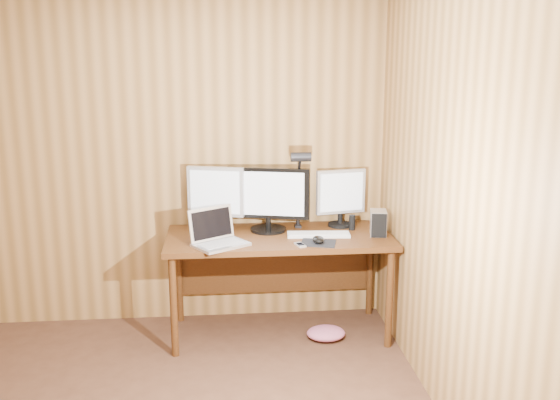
{
  "coord_description": "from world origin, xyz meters",
  "views": [
    {
      "loc": [
        0.54,
        -2.61,
        2.01
      ],
      "look_at": [
        0.93,
        1.58,
        1.02
      ],
      "focal_mm": 40.0,
      "sensor_mm": 36.0,
      "label": 1
    }
  ],
  "objects": [
    {
      "name": "speaker",
      "position": [
        1.47,
        1.72,
        0.81
      ],
      "size": [
        0.05,
        0.05,
        0.11
      ],
      "primitive_type": "cylinder",
      "color": "black",
      "rests_on": "desk"
    },
    {
      "name": "mouse",
      "position": [
        1.18,
        1.41,
        0.77
      ],
      "size": [
        0.1,
        0.13,
        0.04
      ],
      "primitive_type": "ellipsoid",
      "rotation": [
        0.0,
        0.0,
        -0.27
      ],
      "color": "black",
      "rests_on": "mousepad"
    },
    {
      "name": "phone",
      "position": [
        1.05,
        1.37,
        0.76
      ],
      "size": [
        0.08,
        0.11,
        0.01
      ],
      "rotation": [
        0.0,
        0.0,
        0.29
      ],
      "color": "silver",
      "rests_on": "desk"
    },
    {
      "name": "room_shell",
      "position": [
        0.0,
        0.0,
        1.25
      ],
      "size": [
        4.0,
        4.0,
        4.0
      ],
      "color": "#4D2D1D",
      "rests_on": "ground"
    },
    {
      "name": "laptop",
      "position": [
        0.49,
        1.45,
        0.81
      ],
      "size": [
        0.43,
        0.41,
        0.24
      ],
      "rotation": [
        0.0,
        0.0,
        0.58
      ],
      "color": "silver",
      "rests_on": "desk"
    },
    {
      "name": "hard_drive",
      "position": [
        1.63,
        1.58,
        0.84
      ],
      "size": [
        0.14,
        0.18,
        0.18
      ],
      "rotation": [
        0.0,
        0.0,
        -0.19
      ],
      "color": "silver",
      "rests_on": "desk"
    },
    {
      "name": "mousepad",
      "position": [
        1.18,
        1.41,
        0.75
      ],
      "size": [
        0.27,
        0.24,
        0.0
      ],
      "primitive_type": "cube",
      "rotation": [
        0.0,
        0.0,
        -0.25
      ],
      "color": "black",
      "rests_on": "desk"
    },
    {
      "name": "monitor_center",
      "position": [
        0.86,
        1.76,
        0.99
      ],
      "size": [
        0.59,
        0.26,
        0.47
      ],
      "rotation": [
        0.0,
        0.0,
        -0.24
      ],
      "color": "black",
      "rests_on": "desk"
    },
    {
      "name": "keyboard",
      "position": [
        1.21,
        1.59,
        0.76
      ],
      "size": [
        0.45,
        0.17,
        0.02
      ],
      "rotation": [
        0.0,
        0.0,
        -0.07
      ],
      "color": "white",
      "rests_on": "desk"
    },
    {
      "name": "fabric_pile",
      "position": [
        1.26,
        1.49,
        0.04
      ],
      "size": [
        0.29,
        0.24,
        0.09
      ],
      "primitive_type": null,
      "rotation": [
        0.0,
        0.0,
        -0.03
      ],
      "color": "#C96182",
      "rests_on": "floor"
    },
    {
      "name": "monitor_right",
      "position": [
        1.41,
        1.83,
        0.98
      ],
      "size": [
        0.38,
        0.18,
        0.43
      ],
      "rotation": [
        0.0,
        0.0,
        0.2
      ],
      "color": "black",
      "rests_on": "desk"
    },
    {
      "name": "desk",
      "position": [
        0.93,
        1.7,
        0.63
      ],
      "size": [
        1.6,
        0.7,
        0.75
      ],
      "color": "#48260F",
      "rests_on": "floor"
    },
    {
      "name": "monitor_left",
      "position": [
        0.48,
        1.81,
        1.0
      ],
      "size": [
        0.41,
        0.2,
        0.47
      ],
      "rotation": [
        0.0,
        0.0,
        -0.28
      ],
      "color": "black",
      "rests_on": "desk"
    },
    {
      "name": "desk_lamp",
      "position": [
        1.09,
        1.75,
        1.14
      ],
      "size": [
        0.14,
        0.2,
        0.62
      ],
      "rotation": [
        0.0,
        0.0,
        0.05
      ],
      "color": "black",
      "rests_on": "desk"
    }
  ]
}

